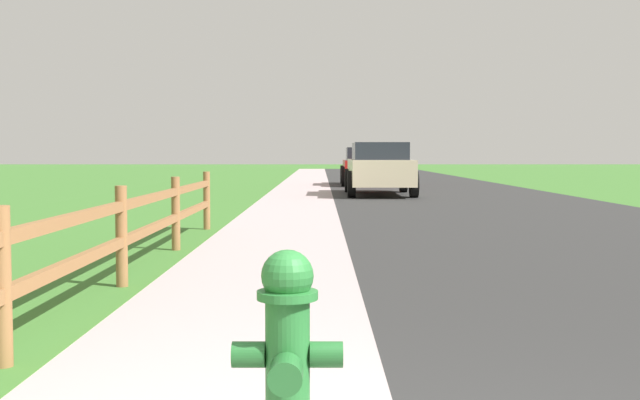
% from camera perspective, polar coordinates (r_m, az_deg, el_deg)
% --- Properties ---
extents(ground_plane, '(120.00, 120.00, 0.00)m').
position_cam_1_polar(ground_plane, '(27.52, 1.01, 0.79)').
color(ground_plane, '#3C722C').
extents(road_asphalt, '(7.00, 66.00, 0.01)m').
position_cam_1_polar(road_asphalt, '(29.77, 7.71, 0.96)').
color(road_asphalt, '#2C2C2C').
rests_on(road_asphalt, ground).
extents(curb_concrete, '(6.00, 66.00, 0.01)m').
position_cam_1_polar(curb_concrete, '(29.64, -4.86, 0.97)').
color(curb_concrete, '#B39EA0').
rests_on(curb_concrete, ground).
extents(grass_verge, '(5.00, 66.00, 0.00)m').
position_cam_1_polar(grass_verge, '(29.81, -7.73, 0.97)').
color(grass_verge, '#3C722C').
rests_on(grass_verge, ground).
extents(fire_hydrant, '(0.46, 0.40, 0.86)m').
position_cam_1_polar(fire_hydrant, '(3.35, -2.12, -10.63)').
color(fire_hydrant, '#287233').
rests_on(fire_hydrant, ground).
extents(rail_fence, '(0.11, 11.24, 0.95)m').
position_cam_1_polar(rail_fence, '(7.62, -13.86, -1.94)').
color(rail_fence, olive).
rests_on(rail_fence, ground).
extents(parked_suv_beige, '(2.01, 4.90, 1.56)m').
position_cam_1_polar(parked_suv_beige, '(23.83, 4.52, 2.33)').
color(parked_suv_beige, '#C6B793').
rests_on(parked_suv_beige, ground).
extents(parked_car_red, '(2.09, 4.51, 1.47)m').
position_cam_1_polar(parked_car_red, '(31.06, 3.65, 2.50)').
color(parked_car_red, maroon).
rests_on(parked_car_red, ground).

